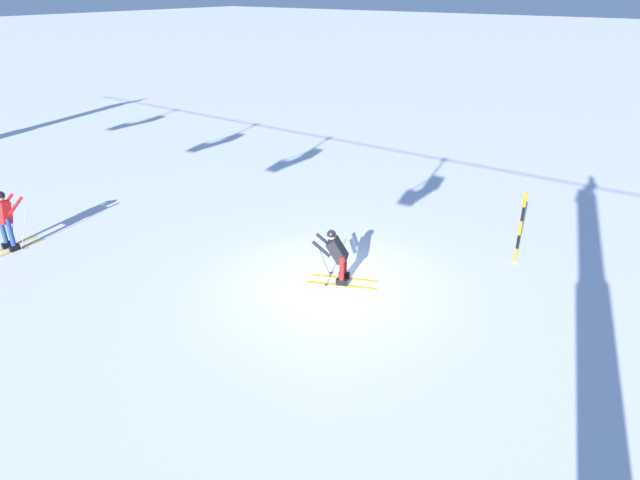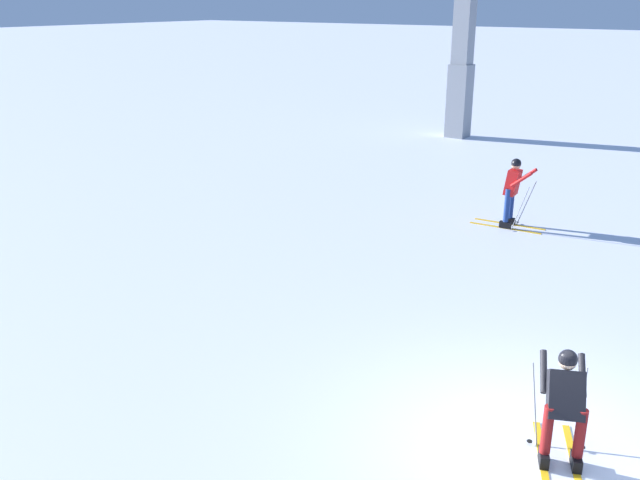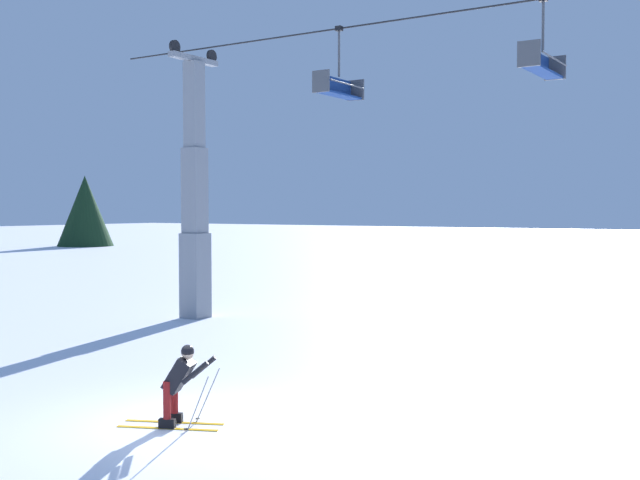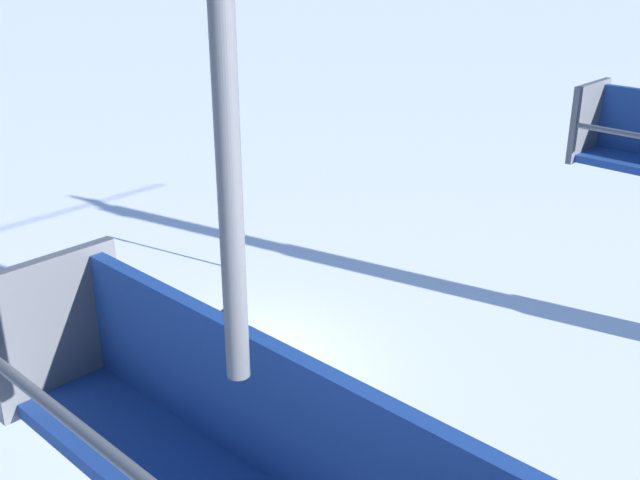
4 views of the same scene
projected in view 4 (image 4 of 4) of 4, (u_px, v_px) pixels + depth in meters
name	position (u px, v px, depth m)	size (l,w,h in m)	color
ground_plane	(239.00, 367.00, 16.89)	(260.00, 260.00, 0.00)	white
skier_carving_main	(229.00, 331.00, 16.73)	(1.83, 1.21, 1.55)	yellow
chairlift_seat_middle	(259.00, 445.00, 2.44)	(0.61, 2.31, 1.98)	black
trail_marker_pole	(233.00, 233.00, 21.25)	(0.07, 0.28, 2.02)	orange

